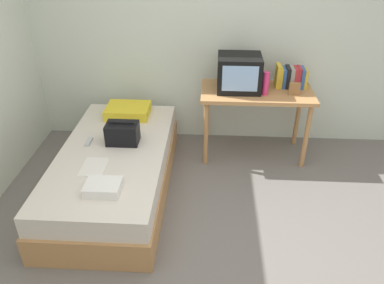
# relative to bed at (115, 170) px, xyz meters

# --- Properties ---
(ground_plane) EXTENTS (8.00, 8.00, 0.00)m
(ground_plane) POSITION_rel_bed_xyz_m (0.85, -0.81, -0.23)
(ground_plane) COLOR slate
(wall_back) EXTENTS (5.20, 0.10, 2.60)m
(wall_back) POSITION_rel_bed_xyz_m (0.85, 1.19, 1.07)
(wall_back) COLOR silver
(wall_back) RESTS_ON ground
(bed) EXTENTS (1.00, 2.00, 0.46)m
(bed) POSITION_rel_bed_xyz_m (0.00, 0.00, 0.00)
(bed) COLOR #B27F4C
(bed) RESTS_ON ground
(desk) EXTENTS (1.16, 0.60, 0.77)m
(desk) POSITION_rel_bed_xyz_m (1.37, 0.76, 0.44)
(desk) COLOR #B27F4C
(desk) RESTS_ON ground
(tv) EXTENTS (0.44, 0.39, 0.36)m
(tv) POSITION_rel_bed_xyz_m (1.18, 0.78, 0.72)
(tv) COLOR black
(tv) RESTS_ON desk
(water_bottle) EXTENTS (0.07, 0.07, 0.24)m
(water_bottle) POSITION_rel_bed_xyz_m (1.44, 0.66, 0.66)
(water_bottle) COLOR #E53372
(water_bottle) RESTS_ON desk
(book_row) EXTENTS (0.32, 0.17, 0.24)m
(book_row) POSITION_rel_bed_xyz_m (1.73, 0.89, 0.65)
(book_row) COLOR gold
(book_row) RESTS_ON desk
(picture_frame) EXTENTS (0.11, 0.02, 0.13)m
(picture_frame) POSITION_rel_bed_xyz_m (1.74, 0.67, 0.60)
(picture_frame) COLOR olive
(picture_frame) RESTS_ON desk
(pillow) EXTENTS (0.46, 0.36, 0.11)m
(pillow) POSITION_rel_bed_xyz_m (0.00, 0.72, 0.29)
(pillow) COLOR yellow
(pillow) RESTS_ON bed
(handbag) EXTENTS (0.30, 0.20, 0.22)m
(handbag) POSITION_rel_bed_xyz_m (0.07, 0.14, 0.34)
(handbag) COLOR black
(handbag) RESTS_ON bed
(magazine) EXTENTS (0.21, 0.29, 0.01)m
(magazine) POSITION_rel_bed_xyz_m (-0.09, -0.29, 0.24)
(magazine) COLOR white
(magazine) RESTS_ON bed
(remote_dark) EXTENTS (0.04, 0.16, 0.02)m
(remote_dark) POSITION_rel_bed_xyz_m (0.14, -0.55, 0.25)
(remote_dark) COLOR black
(remote_dark) RESTS_ON bed
(remote_silver) EXTENTS (0.04, 0.14, 0.02)m
(remote_silver) POSITION_rel_bed_xyz_m (-0.26, 0.11, 0.25)
(remote_silver) COLOR #B7B7BC
(remote_silver) RESTS_ON bed
(folded_towel) EXTENTS (0.28, 0.22, 0.08)m
(folded_towel) POSITION_rel_bed_xyz_m (0.08, -0.61, 0.27)
(folded_towel) COLOR white
(folded_towel) RESTS_ON bed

